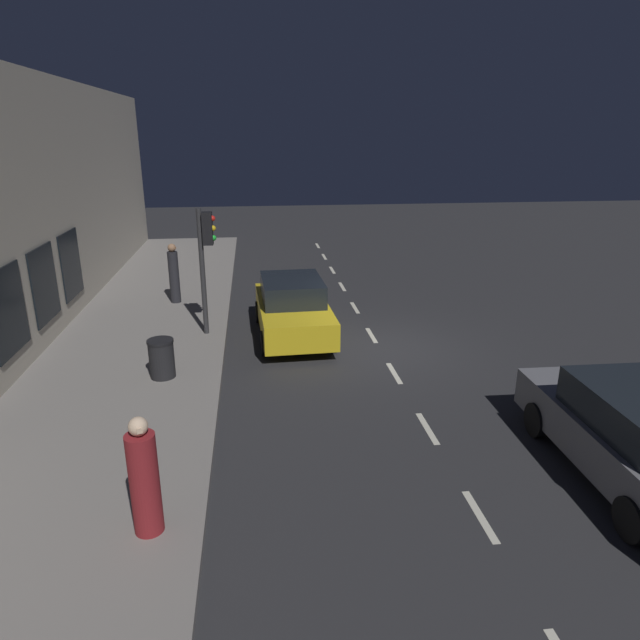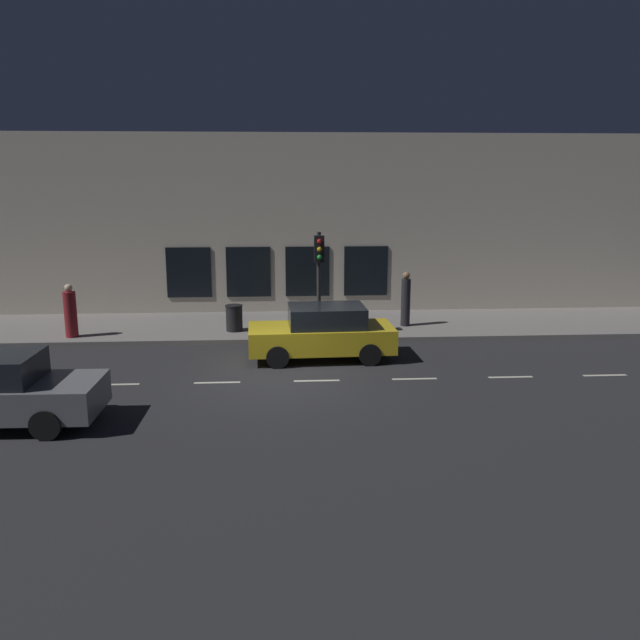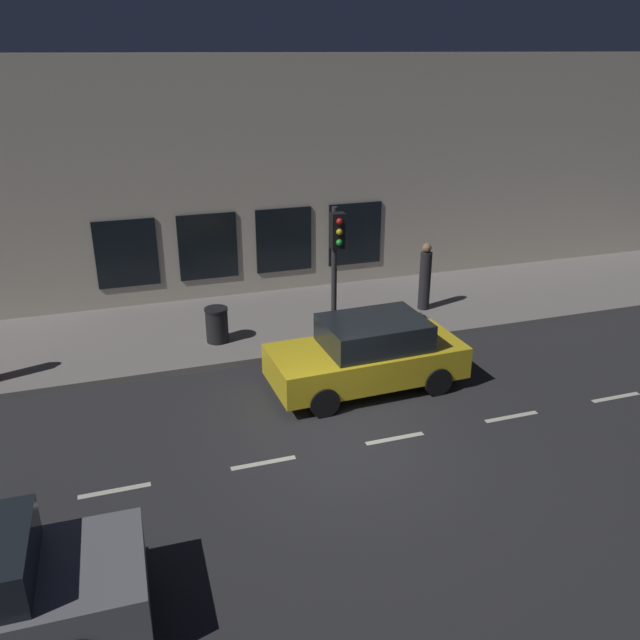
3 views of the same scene
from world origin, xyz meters
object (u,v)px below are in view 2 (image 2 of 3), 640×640
object	(u,v)px
pedestrian_0	(406,300)
pedestrian_1	(70,313)
trash_bin	(234,318)
traffic_light	(319,265)
parked_car_1	(322,332)

from	to	relation	value
pedestrian_0	pedestrian_1	xyz separation A→B (m)	(-0.97, 11.15, -0.11)
pedestrian_0	trash_bin	size ratio (longest dim) A/B	2.15
traffic_light	pedestrian_0	distance (m)	3.66
parked_car_1	trash_bin	size ratio (longest dim) A/B	4.84
traffic_light	pedestrian_0	bearing A→B (deg)	-67.17
traffic_light	pedestrian_1	xyz separation A→B (m)	(0.34, 8.04, -1.54)
traffic_light	trash_bin	world-z (taller)	traffic_light
parked_car_1	pedestrian_1	world-z (taller)	pedestrian_1
traffic_light	trash_bin	distance (m)	3.51
traffic_light	pedestrian_1	bearing A→B (deg)	87.61
pedestrian_0	parked_car_1	bearing A→B (deg)	77.22
traffic_light	pedestrian_1	world-z (taller)	traffic_light
parked_car_1	trash_bin	xyz separation A→B (m)	(3.13, 2.78, -0.20)
trash_bin	pedestrian_0	bearing A→B (deg)	-85.93
parked_car_1	pedestrian_1	size ratio (longest dim) A/B	2.46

